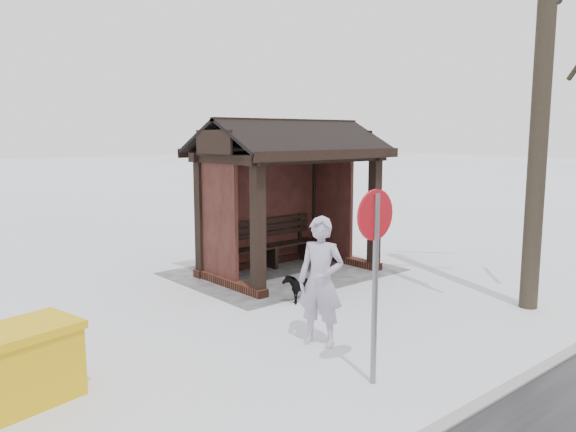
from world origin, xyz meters
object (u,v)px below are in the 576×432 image
object	(u,v)px
dog	(298,287)
bus_shelter	(285,166)
pedestrian	(321,281)
grit_bin	(23,364)
road_sign	(375,244)

from	to	relation	value
dog	bus_shelter	bearing A→B (deg)	129.95
pedestrian	dog	bearing A→B (deg)	122.59
bus_shelter	grit_bin	world-z (taller)	bus_shelter
pedestrian	grit_bin	xyz separation A→B (m)	(3.50, -0.82, -0.44)
pedestrian	dog	distance (m)	2.06
pedestrian	grit_bin	distance (m)	3.63
bus_shelter	pedestrian	bearing A→B (deg)	56.51
bus_shelter	dog	bearing A→B (deg)	55.96
grit_bin	pedestrian	bearing A→B (deg)	154.90
dog	grit_bin	size ratio (longest dim) A/B	0.49
road_sign	pedestrian	bearing A→B (deg)	-107.39
dog	road_sign	xyz separation A→B (m)	(1.44, 2.89, 1.35)
bus_shelter	grit_bin	bearing A→B (deg)	23.68
bus_shelter	grit_bin	xyz separation A→B (m)	(5.70, 2.50, -1.74)
bus_shelter	road_sign	size ratio (longest dim) A/B	1.63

